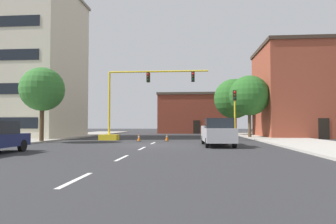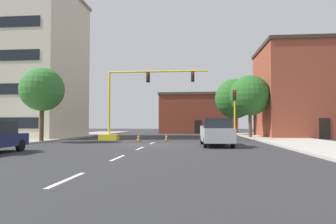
{
  "view_description": "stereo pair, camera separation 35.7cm",
  "coord_description": "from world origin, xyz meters",
  "px_view_note": "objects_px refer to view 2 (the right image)",
  "views": [
    {
      "loc": [
        3.3,
        -22.25,
        1.58
      ],
      "look_at": [
        0.72,
        8.69,
        2.84
      ],
      "focal_mm": 31.99,
      "sensor_mm": 36.0,
      "label": 1
    },
    {
      "loc": [
        3.65,
        -22.22,
        1.58
      ],
      "look_at": [
        0.72,
        8.69,
        2.84
      ],
      "focal_mm": 31.99,
      "sensor_mm": 36.0,
      "label": 2
    }
  ],
  "objects_px": {
    "traffic_light_pole_right": "(235,104)",
    "traffic_cone_roadside_a": "(166,138)",
    "tree_left_near": "(42,90)",
    "pickup_truck_silver": "(216,132)",
    "tree_right_mid": "(250,96)",
    "traffic_cone_roadside_b": "(138,138)",
    "traffic_signal_gantry": "(124,116)",
    "tree_right_far": "(235,99)"
  },
  "relations": [
    {
      "from": "traffic_signal_gantry",
      "to": "traffic_cone_roadside_b",
      "type": "xyz_separation_m",
      "value": [
        1.87,
        -1.88,
        -2.02
      ]
    },
    {
      "from": "pickup_truck_silver",
      "to": "traffic_cone_roadside_a",
      "type": "height_order",
      "value": "pickup_truck_silver"
    },
    {
      "from": "tree_left_near",
      "to": "traffic_cone_roadside_b",
      "type": "xyz_separation_m",
      "value": [
        7.97,
        2.5,
        -4.25
      ]
    },
    {
      "from": "tree_right_far",
      "to": "traffic_cone_roadside_a",
      "type": "distance_m",
      "value": 17.33
    },
    {
      "from": "tree_left_near",
      "to": "traffic_cone_roadside_a",
      "type": "distance_m",
      "value": 11.72
    },
    {
      "from": "traffic_cone_roadside_a",
      "to": "traffic_cone_roadside_b",
      "type": "relative_size",
      "value": 1.04
    },
    {
      "from": "traffic_light_pole_right",
      "to": "traffic_cone_roadside_a",
      "type": "height_order",
      "value": "traffic_light_pole_right"
    },
    {
      "from": "tree_right_mid",
      "to": "tree_left_near",
      "type": "height_order",
      "value": "tree_right_mid"
    },
    {
      "from": "pickup_truck_silver",
      "to": "tree_right_mid",
      "type": "bearing_deg",
      "value": 69.56
    },
    {
      "from": "traffic_signal_gantry",
      "to": "pickup_truck_silver",
      "type": "height_order",
      "value": "traffic_signal_gantry"
    },
    {
      "from": "traffic_light_pole_right",
      "to": "traffic_cone_roadside_b",
      "type": "height_order",
      "value": "traffic_light_pole_right"
    },
    {
      "from": "traffic_signal_gantry",
      "to": "traffic_cone_roadside_a",
      "type": "distance_m",
      "value": 5.0
    },
    {
      "from": "traffic_light_pole_right",
      "to": "traffic_cone_roadside_b",
      "type": "xyz_separation_m",
      "value": [
        -8.93,
        -1.8,
        -3.21
      ]
    },
    {
      "from": "pickup_truck_silver",
      "to": "traffic_cone_roadside_a",
      "type": "relative_size",
      "value": 8.19
    },
    {
      "from": "pickup_truck_silver",
      "to": "traffic_cone_roadside_b",
      "type": "height_order",
      "value": "pickup_truck_silver"
    },
    {
      "from": "traffic_cone_roadside_b",
      "to": "tree_left_near",
      "type": "bearing_deg",
      "value": -162.58
    },
    {
      "from": "tree_left_near",
      "to": "traffic_cone_roadside_a",
      "type": "bearing_deg",
      "value": 16.35
    },
    {
      "from": "tree_right_mid",
      "to": "tree_left_near",
      "type": "relative_size",
      "value": 1.09
    },
    {
      "from": "traffic_cone_roadside_b",
      "to": "traffic_signal_gantry",
      "type": "bearing_deg",
      "value": 134.81
    },
    {
      "from": "tree_left_near",
      "to": "pickup_truck_silver",
      "type": "relative_size",
      "value": 1.18
    },
    {
      "from": "tree_right_mid",
      "to": "tree_left_near",
      "type": "bearing_deg",
      "value": -153.77
    },
    {
      "from": "tree_right_far",
      "to": "tree_right_mid",
      "type": "distance_m",
      "value": 8.15
    },
    {
      "from": "tree_right_mid",
      "to": "traffic_cone_roadside_a",
      "type": "bearing_deg",
      "value": -143.81
    },
    {
      "from": "traffic_light_pole_right",
      "to": "tree_right_mid",
      "type": "distance_m",
      "value": 5.81
    },
    {
      "from": "traffic_light_pole_right",
      "to": "tree_right_far",
      "type": "bearing_deg",
      "value": 82.58
    },
    {
      "from": "tree_right_far",
      "to": "traffic_cone_roadside_a",
      "type": "height_order",
      "value": "tree_right_far"
    },
    {
      "from": "traffic_signal_gantry",
      "to": "traffic_light_pole_right",
      "type": "distance_m",
      "value": 10.87
    },
    {
      "from": "tree_left_near",
      "to": "pickup_truck_silver",
      "type": "distance_m",
      "value": 15.36
    },
    {
      "from": "tree_right_mid",
      "to": "pickup_truck_silver",
      "type": "bearing_deg",
      "value": -110.44
    },
    {
      "from": "traffic_light_pole_right",
      "to": "traffic_cone_roadside_a",
      "type": "relative_size",
      "value": 7.19
    },
    {
      "from": "traffic_light_pole_right",
      "to": "tree_right_mid",
      "type": "relative_size",
      "value": 0.68
    },
    {
      "from": "traffic_light_pole_right",
      "to": "tree_right_mid",
      "type": "height_order",
      "value": "tree_right_mid"
    },
    {
      "from": "traffic_light_pole_right",
      "to": "tree_right_mid",
      "type": "xyz_separation_m",
      "value": [
        2.34,
        5.17,
        1.25
      ]
    },
    {
      "from": "pickup_truck_silver",
      "to": "tree_right_far",
      "type": "bearing_deg",
      "value": 79.01
    },
    {
      "from": "traffic_light_pole_right",
      "to": "pickup_truck_silver",
      "type": "distance_m",
      "value": 7.84
    },
    {
      "from": "traffic_light_pole_right",
      "to": "tree_left_near",
      "type": "distance_m",
      "value": 17.47
    },
    {
      "from": "traffic_cone_roadside_b",
      "to": "tree_right_mid",
      "type": "bearing_deg",
      "value": 31.76
    },
    {
      "from": "tree_left_near",
      "to": "traffic_cone_roadside_b",
      "type": "relative_size",
      "value": 10.06
    },
    {
      "from": "tree_right_mid",
      "to": "traffic_cone_roadside_b",
      "type": "height_order",
      "value": "tree_right_mid"
    },
    {
      "from": "tree_right_far",
      "to": "traffic_cone_roadside_b",
      "type": "distance_m",
      "value": 19.1
    },
    {
      "from": "tree_right_far",
      "to": "traffic_cone_roadside_b",
      "type": "bearing_deg",
      "value": -125.23
    },
    {
      "from": "traffic_signal_gantry",
      "to": "traffic_cone_roadside_a",
      "type": "xyz_separation_m",
      "value": [
        4.39,
        -1.31,
        -2.01
      ]
    }
  ]
}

